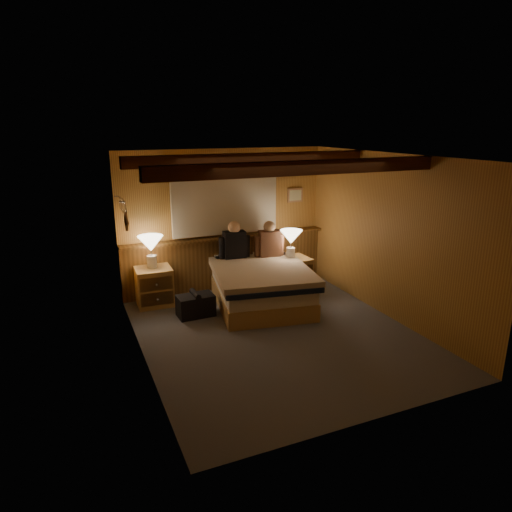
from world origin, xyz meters
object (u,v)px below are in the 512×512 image
person_left (234,243)px  nightstand_left (154,287)px  lamp_right (291,239)px  person_right (269,242)px  lamp_left (151,245)px  duffel_bag (196,305)px  bed (261,285)px  nightstand_right (292,275)px

person_left → nightstand_left: bearing=-174.9°
lamp_right → person_right: person_right is taller
lamp_left → lamp_right: bearing=-10.0°
lamp_left → lamp_right: lamp_left is taller
lamp_right → lamp_left: bearing=170.0°
person_left → duffel_bag: (-0.89, -0.67, -0.72)m
nightstand_left → lamp_right: bearing=-7.1°
bed → person_left: person_left is taller
bed → person_left: (-0.19, 0.65, 0.56)m
nightstand_right → lamp_right: 0.64m
lamp_left → nightstand_right: bearing=-10.1°
bed → nightstand_left: (-1.55, 0.66, -0.02)m
nightstand_left → lamp_right: 2.36m
nightstand_right → person_right: size_ratio=0.97×
duffel_bag → person_right: bearing=18.0°
lamp_left → nightstand_left: bearing=-84.7°
lamp_right → bed: bearing=-155.6°
lamp_left → lamp_right: (2.25, -0.40, -0.02)m
lamp_left → duffel_bag: lamp_left is taller
bed → lamp_left: 1.83m
bed → nightstand_left: bed is taller
person_left → duffel_bag: bearing=-137.1°
nightstand_right → person_left: person_left is taller
lamp_right → person_right: 0.37m
nightstand_left → nightstand_right: size_ratio=1.00×
lamp_right → duffel_bag: lamp_right is taller
nightstand_left → lamp_right: size_ratio=1.25×
lamp_right → duffel_bag: bearing=-169.2°
lamp_left → person_left: bearing=-2.5°
nightstand_right → duffel_bag: nightstand_right is taller
nightstand_left → person_left: bearing=1.2°
bed → duffel_bag: bearing=-168.8°
person_left → bed: bearing=-68.0°
bed → lamp_left: (-1.56, 0.71, 0.64)m
person_left → person_right: person_left is taller
nightstand_left → person_right: person_right is taller
bed → nightstand_right: 0.79m
duffel_bag → lamp_right: bearing=8.6°
lamp_right → person_right: size_ratio=0.77×
person_left → person_right: bearing=-7.4°
nightstand_right → person_left: 1.14m
person_right → lamp_right: bearing=-24.6°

